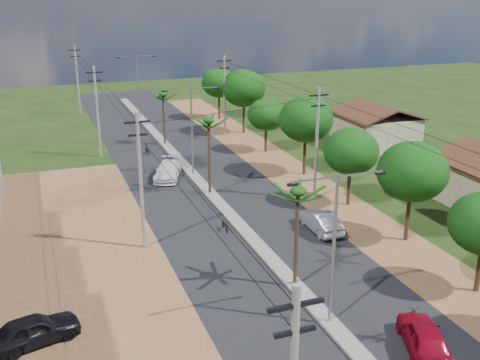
% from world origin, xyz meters
% --- Properties ---
extents(ground, '(160.00, 160.00, 0.00)m').
position_xyz_m(ground, '(0.00, 0.00, 0.00)').
color(ground, black).
rests_on(ground, ground).
extents(road, '(12.00, 110.00, 0.04)m').
position_xyz_m(road, '(0.00, 15.00, 0.02)').
color(road, black).
rests_on(road, ground).
extents(median, '(1.00, 90.00, 0.18)m').
position_xyz_m(median, '(0.00, 18.00, 0.09)').
color(median, '#605E56').
rests_on(median, ground).
extents(dirt_lot_west, '(18.00, 46.00, 0.04)m').
position_xyz_m(dirt_lot_west, '(-15.00, 8.00, 0.02)').
color(dirt_lot_west, brown).
rests_on(dirt_lot_west, ground).
extents(dirt_shoulder_east, '(5.00, 90.00, 0.03)m').
position_xyz_m(dirt_shoulder_east, '(8.50, 15.00, 0.01)').
color(dirt_shoulder_east, brown).
rests_on(dirt_shoulder_east, ground).
extents(house_east_far, '(7.60, 7.50, 4.60)m').
position_xyz_m(house_east_far, '(21.00, 28.00, 2.39)').
color(house_east_far, gray).
rests_on(house_east_far, ground).
extents(tree_east_c, '(4.60, 4.60, 6.83)m').
position_xyz_m(tree_east_c, '(9.70, 7.00, 4.86)').
color(tree_east_c, black).
rests_on(tree_east_c, ground).
extents(tree_east_d, '(4.20, 4.20, 6.13)m').
position_xyz_m(tree_east_d, '(9.40, 14.00, 4.34)').
color(tree_east_d, black).
rests_on(tree_east_d, ground).
extents(tree_east_e, '(4.80, 4.80, 7.14)m').
position_xyz_m(tree_east_e, '(9.60, 22.00, 5.09)').
color(tree_east_e, black).
rests_on(tree_east_e, ground).
extents(tree_east_f, '(3.80, 3.80, 5.52)m').
position_xyz_m(tree_east_f, '(9.20, 30.00, 3.89)').
color(tree_east_f, black).
rests_on(tree_east_f, ground).
extents(tree_east_g, '(5.00, 5.00, 7.38)m').
position_xyz_m(tree_east_g, '(9.80, 38.00, 5.24)').
color(tree_east_g, black).
rests_on(tree_east_g, ground).
extents(tree_east_h, '(4.40, 4.40, 6.52)m').
position_xyz_m(tree_east_h, '(9.50, 46.00, 4.64)').
color(tree_east_h, black).
rests_on(tree_east_h, ground).
extents(palm_median_near, '(2.00, 2.00, 6.15)m').
position_xyz_m(palm_median_near, '(0.00, 4.00, 5.54)').
color(palm_median_near, black).
rests_on(palm_median_near, ground).
extents(palm_median_mid, '(2.00, 2.00, 6.55)m').
position_xyz_m(palm_median_mid, '(0.00, 20.00, 5.90)').
color(palm_median_mid, black).
rests_on(palm_median_mid, ground).
extents(palm_median_far, '(2.00, 2.00, 5.85)m').
position_xyz_m(palm_median_far, '(0.00, 36.00, 5.26)').
color(palm_median_far, black).
rests_on(palm_median_far, ground).
extents(streetlight_near, '(5.10, 0.18, 8.00)m').
position_xyz_m(streetlight_near, '(0.00, 0.00, 4.79)').
color(streetlight_near, gray).
rests_on(streetlight_near, ground).
extents(streetlight_mid, '(5.10, 0.18, 8.00)m').
position_xyz_m(streetlight_mid, '(0.00, 25.00, 4.79)').
color(streetlight_mid, gray).
rests_on(streetlight_mid, ground).
extents(streetlight_far, '(5.10, 0.18, 8.00)m').
position_xyz_m(streetlight_far, '(0.00, 50.00, 4.79)').
color(streetlight_far, gray).
rests_on(streetlight_far, ground).
extents(utility_pole_w_b, '(1.60, 0.24, 9.00)m').
position_xyz_m(utility_pole_w_b, '(-7.00, 12.00, 4.76)').
color(utility_pole_w_b, '#605E56').
rests_on(utility_pole_w_b, ground).
extents(utility_pole_w_c, '(1.60, 0.24, 9.00)m').
position_xyz_m(utility_pole_w_c, '(-7.00, 34.00, 4.76)').
color(utility_pole_w_c, '#605E56').
rests_on(utility_pole_w_c, ground).
extents(utility_pole_w_d, '(1.60, 0.24, 9.00)m').
position_xyz_m(utility_pole_w_d, '(-7.00, 55.00, 4.76)').
color(utility_pole_w_d, '#605E56').
rests_on(utility_pole_w_d, ground).
extents(utility_pole_e_b, '(1.60, 0.24, 9.00)m').
position_xyz_m(utility_pole_e_b, '(7.50, 16.00, 4.76)').
color(utility_pole_e_b, '#605E56').
rests_on(utility_pole_e_b, ground).
extents(utility_pole_e_c, '(1.60, 0.24, 9.00)m').
position_xyz_m(utility_pole_e_c, '(7.50, 38.00, 4.76)').
color(utility_pole_e_c, '#605E56').
rests_on(utility_pole_e_c, ground).
extents(car_red_near, '(3.25, 4.71, 1.49)m').
position_xyz_m(car_red_near, '(3.02, -3.49, 0.74)').
color(car_red_near, maroon).
rests_on(car_red_near, ground).
extents(car_silver_mid, '(1.60, 4.38, 1.43)m').
position_xyz_m(car_silver_mid, '(5.00, 10.33, 0.72)').
color(car_silver_mid, gray).
rests_on(car_silver_mid, ground).
extents(car_white_far, '(3.69, 5.35, 1.44)m').
position_xyz_m(car_white_far, '(-2.30, 25.07, 0.72)').
color(car_white_far, silver).
rests_on(car_white_far, ground).
extents(car_parked_dark, '(4.55, 2.76, 1.45)m').
position_xyz_m(car_parked_dark, '(-13.95, 3.48, 0.72)').
color(car_parked_dark, black).
rests_on(car_parked_dark, ground).
extents(moto_rider_east, '(0.90, 1.65, 0.82)m').
position_xyz_m(moto_rider_east, '(3.99, -1.78, 0.41)').
color(moto_rider_east, black).
rests_on(moto_rider_east, ground).
extents(moto_rider_west_a, '(0.63, 1.58, 0.81)m').
position_xyz_m(moto_rider_west_a, '(-1.20, 12.70, 0.41)').
color(moto_rider_west_a, black).
rests_on(moto_rider_west_a, ground).
extents(moto_rider_west_b, '(0.57, 1.57, 0.92)m').
position_xyz_m(moto_rider_west_b, '(-2.47, 33.32, 0.46)').
color(moto_rider_west_b, black).
rests_on(moto_rider_west_b, ground).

